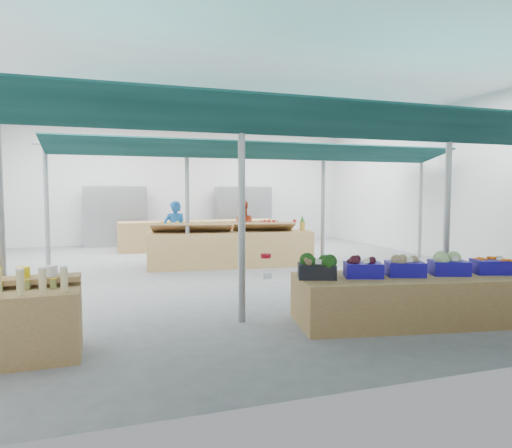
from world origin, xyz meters
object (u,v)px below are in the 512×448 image
object	(u,v)px
veg_counter	(417,299)
crate_stack	(463,285)
vendor_left	(175,232)
vendor_right	(241,230)
fruit_counter	(231,249)

from	to	relation	value
veg_counter	crate_stack	world-z (taller)	veg_counter
crate_stack	vendor_left	bearing A→B (deg)	123.64
crate_stack	vendor_right	distance (m)	6.26
veg_counter	fruit_counter	bearing A→B (deg)	112.80
vendor_left	veg_counter	bearing A→B (deg)	116.12
veg_counter	vendor_right	size ratio (longest dim) A/B	2.11
fruit_counter	veg_counter	bearing A→B (deg)	-71.46
vendor_left	vendor_right	world-z (taller)	same
crate_stack	veg_counter	bearing A→B (deg)	-153.70
crate_stack	vendor_left	size ratio (longest dim) A/B	0.36
fruit_counter	vendor_left	world-z (taller)	vendor_left
crate_stack	vendor_right	world-z (taller)	vendor_right
veg_counter	fruit_counter	distance (m)	5.64
veg_counter	vendor_right	bearing A→B (deg)	105.62
crate_stack	vendor_right	xyz separation A→B (m)	(-2.11, 5.87, 0.52)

